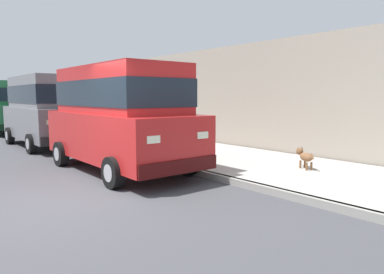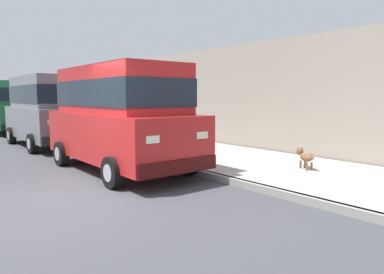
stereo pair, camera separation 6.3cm
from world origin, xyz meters
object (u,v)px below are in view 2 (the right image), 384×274
(car_green_van, at_px, (8,105))
(dog_brown, at_px, (305,156))
(car_grey_van, at_px, (48,108))
(fire_hydrant, at_px, (194,150))
(car_red_van, at_px, (120,114))

(car_green_van, xyz_separation_m, dog_brown, (2.98, -14.90, -0.97))
(car_grey_van, xyz_separation_m, dog_brown, (3.01, -8.72, -0.97))
(car_grey_van, xyz_separation_m, car_green_van, (0.03, 6.18, 0.00))
(car_grey_van, height_order, car_green_van, same)
(car_grey_van, relative_size, fire_hydrant, 6.81)
(car_green_van, bearing_deg, fire_hydrant, -83.46)
(car_red_van, xyz_separation_m, dog_brown, (3.06, -3.17, -0.97))
(fire_hydrant, bearing_deg, car_grey_van, 102.82)
(dog_brown, relative_size, fire_hydrant, 0.96)
(car_grey_van, bearing_deg, car_green_van, 89.76)
(dog_brown, bearing_deg, fire_hydrant, 124.66)
(car_red_van, distance_m, dog_brown, 4.51)
(car_red_van, height_order, car_green_van, same)
(car_red_van, xyz_separation_m, car_green_van, (0.08, 11.73, 0.00))
(car_red_van, distance_m, car_grey_van, 5.56)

